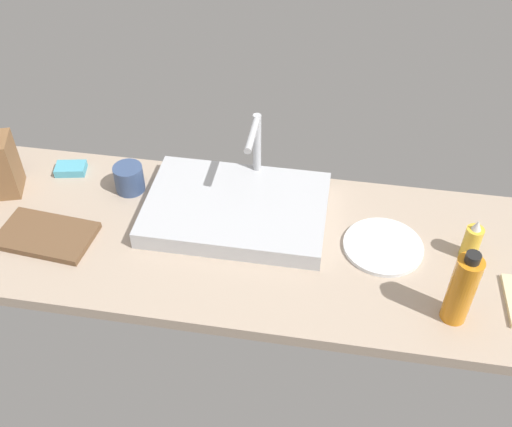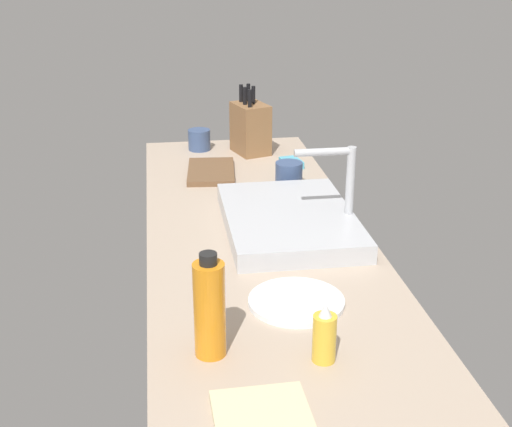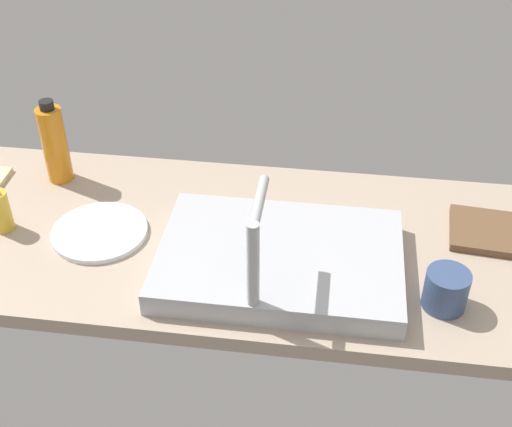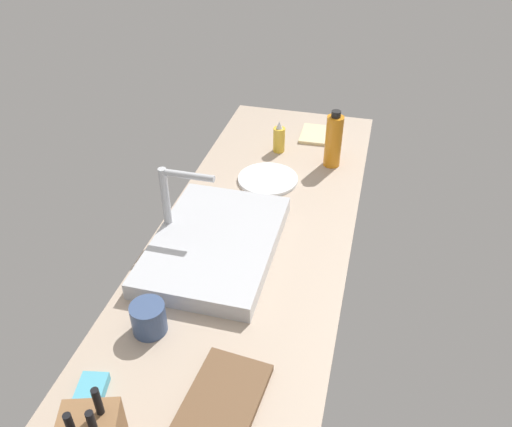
{
  "view_description": "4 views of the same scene",
  "coord_description": "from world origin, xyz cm",
  "px_view_note": "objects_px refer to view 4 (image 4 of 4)",
  "views": [
    {
      "loc": [
        20.59,
        -113.59,
        120.04
      ],
      "look_at": [
        1.73,
        0.3,
        13.25
      ],
      "focal_mm": 42.3,
      "sensor_mm": 36.0,
      "label": 1
    },
    {
      "loc": [
        168.93,
        -25.58,
        80.45
      ],
      "look_at": [
        -1.59,
        -0.7,
        10.15
      ],
      "focal_mm": 49.25,
      "sensor_mm": 36.0,
      "label": 2
    },
    {
      "loc": [
        -14.93,
        114.7,
        97.99
      ],
      "look_at": [
        1.1,
        -1.87,
        9.32
      ],
      "focal_mm": 47.21,
      "sensor_mm": 36.0,
      "label": 3
    },
    {
      "loc": [
        -116.7,
        -31.82,
        102.95
      ],
      "look_at": [
        2.4,
        -1.35,
        13.32
      ],
      "focal_mm": 36.48,
      "sensor_mm": 36.0,
      "label": 4
    }
  ],
  "objects_px": {
    "water_bottle": "(334,141)",
    "dish_sponge": "(91,392)",
    "soap_bottle": "(279,139)",
    "dinner_plate": "(268,179)",
    "ceramic_cup": "(149,318)",
    "dish_towel": "(321,135)",
    "sink_basin": "(215,244)",
    "cutting_board": "(221,404)",
    "faucet": "(173,197)"
  },
  "relations": [
    {
      "from": "faucet",
      "to": "dish_towel",
      "type": "height_order",
      "value": "faucet"
    },
    {
      "from": "dinner_plate",
      "to": "dish_towel",
      "type": "bearing_deg",
      "value": -19.41
    },
    {
      "from": "faucet",
      "to": "ceramic_cup",
      "type": "xyz_separation_m",
      "value": [
        -0.37,
        -0.07,
        -0.11
      ]
    },
    {
      "from": "sink_basin",
      "to": "dish_towel",
      "type": "relative_size",
      "value": 3.06
    },
    {
      "from": "dish_towel",
      "to": "dish_sponge",
      "type": "distance_m",
      "value": 1.37
    },
    {
      "from": "dinner_plate",
      "to": "sink_basin",
      "type": "bearing_deg",
      "value": 171.55
    },
    {
      "from": "soap_bottle",
      "to": "dinner_plate",
      "type": "relative_size",
      "value": 0.58
    },
    {
      "from": "sink_basin",
      "to": "dinner_plate",
      "type": "bearing_deg",
      "value": -8.45
    },
    {
      "from": "cutting_board",
      "to": "dinner_plate",
      "type": "distance_m",
      "value": 0.91
    },
    {
      "from": "ceramic_cup",
      "to": "water_bottle",
      "type": "bearing_deg",
      "value": -19.78
    },
    {
      "from": "cutting_board",
      "to": "ceramic_cup",
      "type": "xyz_separation_m",
      "value": [
        0.16,
        0.24,
        0.03
      ]
    },
    {
      "from": "water_bottle",
      "to": "dish_towel",
      "type": "relative_size",
      "value": 1.31
    },
    {
      "from": "water_bottle",
      "to": "ceramic_cup",
      "type": "relative_size",
      "value": 2.51
    },
    {
      "from": "dish_towel",
      "to": "ceramic_cup",
      "type": "bearing_deg",
      "value": 167.06
    },
    {
      "from": "sink_basin",
      "to": "faucet",
      "type": "bearing_deg",
      "value": 75.44
    },
    {
      "from": "ceramic_cup",
      "to": "dish_sponge",
      "type": "bearing_deg",
      "value": 166.7
    },
    {
      "from": "dinner_plate",
      "to": "ceramic_cup",
      "type": "relative_size",
      "value": 2.48
    },
    {
      "from": "cutting_board",
      "to": "ceramic_cup",
      "type": "relative_size",
      "value": 2.97
    },
    {
      "from": "sink_basin",
      "to": "dinner_plate",
      "type": "xyz_separation_m",
      "value": [
        0.41,
        -0.06,
        -0.02
      ]
    },
    {
      "from": "cutting_board",
      "to": "dinner_plate",
      "type": "xyz_separation_m",
      "value": [
        0.91,
        0.11,
        -0.0
      ]
    },
    {
      "from": "faucet",
      "to": "ceramic_cup",
      "type": "distance_m",
      "value": 0.39
    },
    {
      "from": "sink_basin",
      "to": "dish_sponge",
      "type": "distance_m",
      "value": 0.55
    },
    {
      "from": "water_bottle",
      "to": "ceramic_cup",
      "type": "xyz_separation_m",
      "value": [
        -0.91,
        0.33,
        -0.06
      ]
    },
    {
      "from": "dinner_plate",
      "to": "dish_towel",
      "type": "xyz_separation_m",
      "value": [
        0.38,
        -0.13,
        0.0
      ]
    },
    {
      "from": "sink_basin",
      "to": "soap_bottle",
      "type": "bearing_deg",
      "value": -4.74
    },
    {
      "from": "faucet",
      "to": "dish_towel",
      "type": "xyz_separation_m",
      "value": [
        0.76,
        -0.33,
        -0.14
      ]
    },
    {
      "from": "sink_basin",
      "to": "water_bottle",
      "type": "xyz_separation_m",
      "value": [
        0.58,
        -0.26,
        0.08
      ]
    },
    {
      "from": "faucet",
      "to": "cutting_board",
      "type": "xyz_separation_m",
      "value": [
        -0.53,
        -0.31,
        -0.14
      ]
    },
    {
      "from": "sink_basin",
      "to": "dinner_plate",
      "type": "height_order",
      "value": "sink_basin"
    },
    {
      "from": "dish_sponge",
      "to": "ceramic_cup",
      "type": "bearing_deg",
      "value": -13.3
    },
    {
      "from": "water_bottle",
      "to": "dish_sponge",
      "type": "bearing_deg",
      "value": 161.38
    },
    {
      "from": "soap_bottle",
      "to": "dish_sponge",
      "type": "xyz_separation_m",
      "value": [
        -1.17,
        0.16,
        -0.04
      ]
    },
    {
      "from": "faucet",
      "to": "soap_bottle",
      "type": "height_order",
      "value": "faucet"
    },
    {
      "from": "cutting_board",
      "to": "dish_sponge",
      "type": "bearing_deg",
      "value": 98.83
    },
    {
      "from": "faucet",
      "to": "dish_sponge",
      "type": "xyz_separation_m",
      "value": [
        -0.57,
        -0.02,
        -0.13
      ]
    },
    {
      "from": "faucet",
      "to": "dish_sponge",
      "type": "bearing_deg",
      "value": -177.59
    },
    {
      "from": "water_bottle",
      "to": "dinner_plate",
      "type": "relative_size",
      "value": 1.01
    },
    {
      "from": "sink_basin",
      "to": "dish_towel",
      "type": "bearing_deg",
      "value": -13.84
    },
    {
      "from": "sink_basin",
      "to": "cutting_board",
      "type": "bearing_deg",
      "value": -160.79
    },
    {
      "from": "sink_basin",
      "to": "faucet",
      "type": "distance_m",
      "value": 0.19
    },
    {
      "from": "faucet",
      "to": "dinner_plate",
      "type": "bearing_deg",
      "value": -27.61
    },
    {
      "from": "soap_bottle",
      "to": "dinner_plate",
      "type": "xyz_separation_m",
      "value": [
        -0.22,
        -0.01,
        -0.05
      ]
    },
    {
      "from": "water_bottle",
      "to": "dish_sponge",
      "type": "height_order",
      "value": "water_bottle"
    },
    {
      "from": "dinner_plate",
      "to": "dish_sponge",
      "type": "relative_size",
      "value": 2.37
    },
    {
      "from": "soap_bottle",
      "to": "sink_basin",
      "type": "bearing_deg",
      "value": 175.26
    },
    {
      "from": "cutting_board",
      "to": "water_bottle",
      "type": "height_order",
      "value": "water_bottle"
    },
    {
      "from": "soap_bottle",
      "to": "dish_towel",
      "type": "height_order",
      "value": "soap_bottle"
    },
    {
      "from": "dinner_plate",
      "to": "ceramic_cup",
      "type": "distance_m",
      "value": 0.75
    },
    {
      "from": "ceramic_cup",
      "to": "dish_sponge",
      "type": "xyz_separation_m",
      "value": [
        -0.21,
        0.05,
        -0.03
      ]
    },
    {
      "from": "dish_towel",
      "to": "soap_bottle",
      "type": "bearing_deg",
      "value": 138.27
    }
  ]
}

